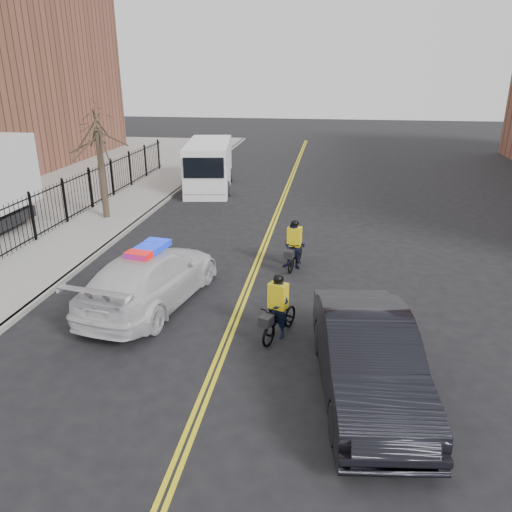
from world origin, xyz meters
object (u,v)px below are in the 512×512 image
object	(u,v)px
cyclist_near	(278,315)
police_cruiser	(151,277)
dark_sedan	(368,358)
cargo_van	(209,167)
cyclist_far	(294,249)

from	to	relation	value
cyclist_near	police_cruiser	bearing A→B (deg)	-178.20
police_cruiser	dark_sedan	size ratio (longest dim) A/B	1.11
police_cruiser	cargo_van	distance (m)	14.86
cyclist_far	cargo_van	bearing A→B (deg)	127.71
cargo_van	police_cruiser	bearing A→B (deg)	-91.83
cargo_van	cyclist_far	distance (m)	12.74
police_cruiser	cyclist_near	bearing A→B (deg)	169.95
cyclist_near	cyclist_far	size ratio (longest dim) A/B	1.05
cargo_van	cyclist_far	xyz separation A→B (m)	(5.72, -11.37, -0.60)
police_cruiser	cyclist_far	bearing A→B (deg)	-129.49
police_cruiser	cyclist_far	size ratio (longest dim) A/B	3.31
police_cruiser	cargo_van	size ratio (longest dim) A/B	0.90
police_cruiser	cyclist_near	world-z (taller)	police_cruiser
cyclist_near	cyclist_far	distance (m)	4.77
dark_sedan	cyclist_far	xyz separation A→B (m)	(-2.06, 6.92, -0.19)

